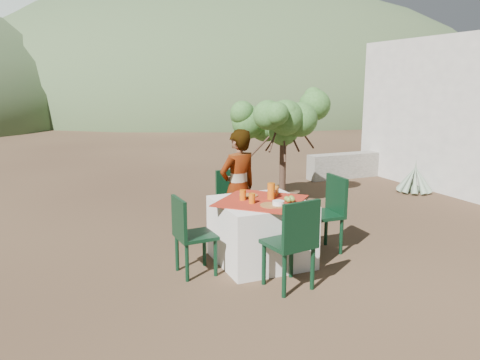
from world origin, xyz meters
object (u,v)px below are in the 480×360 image
object	(u,v)px
chair_left	(189,232)
shrub_tree	(285,125)
table	(261,231)
agave	(415,180)
chair_right	(328,210)
chair_far	(234,200)
person	(238,188)
juice_pitcher	(271,191)
chair_near	(293,240)

from	to	relation	value
chair_left	shrub_tree	size ratio (longest dim) A/B	0.51
table	agave	xyz separation A→B (m)	(4.32, 2.11, -0.13)
chair_right	agave	xyz separation A→B (m)	(3.38, 2.10, -0.29)
chair_far	person	world-z (taller)	person
table	shrub_tree	distance (m)	2.95
chair_left	agave	distance (m)	5.66
chair_right	juice_pitcher	distance (m)	0.87
chair_far	agave	size ratio (longest dim) A/B	1.26
agave	shrub_tree	bearing A→B (deg)	175.96
agave	juice_pitcher	distance (m)	4.73
person	agave	bearing A→B (deg)	-177.22
chair_right	juice_pitcher	world-z (taller)	chair_right
table	juice_pitcher	bearing A→B (deg)	-0.02
juice_pitcher	chair_near	bearing A→B (deg)	-100.69
table	chair_right	distance (m)	0.96
chair_left	chair_near	bearing A→B (deg)	-135.82
chair_right	agave	distance (m)	3.99
table	chair_far	distance (m)	1.03
table	chair_far	size ratio (longest dim) A/B	1.39
table	chair_right	bearing A→B (deg)	0.80
table	juice_pitcher	world-z (taller)	juice_pitcher
person	juice_pitcher	xyz separation A→B (m)	(0.14, -0.68, 0.09)
chair_right	person	size ratio (longest dim) A/B	0.63
table	chair_near	bearing A→B (deg)	-92.03
chair_near	person	xyz separation A→B (m)	(0.02, 1.52, 0.23)
chair_left	person	xyz separation A→B (m)	(0.89, 0.73, 0.27)
table	agave	world-z (taller)	table
chair_left	chair_right	bearing A→B (deg)	-91.51
table	chair_left	xyz separation A→B (m)	(-0.90, -0.05, 0.12)
table	person	bearing A→B (deg)	91.15
chair_far	person	size ratio (longest dim) A/B	0.61
table	shrub_tree	bearing A→B (deg)	56.46
chair_right	agave	bearing A→B (deg)	123.50
chair_near	person	size ratio (longest dim) A/B	0.63
chair_far	chair_right	xyz separation A→B (m)	(0.88, -1.01, 0.02)
chair_far	chair_left	world-z (taller)	chair_far
chair_right	agave	world-z (taller)	chair_right
table	chair_far	bearing A→B (deg)	86.62
chair_right	shrub_tree	distance (m)	2.52
chair_right	table	bearing A→B (deg)	-87.51
juice_pitcher	chair_right	bearing A→B (deg)	0.93
chair_near	person	world-z (taller)	person
chair_far	table	bearing A→B (deg)	-97.00
shrub_tree	chair_near	bearing A→B (deg)	-116.31
chair_right	person	bearing A→B (deg)	-123.06
table	shrub_tree	size ratio (longest dim) A/B	0.74
table	juice_pitcher	size ratio (longest dim) A/B	6.65
chair_left	juice_pitcher	world-z (taller)	juice_pitcher
chair_left	shrub_tree	distance (m)	3.51
agave	juice_pitcher	xyz separation A→B (m)	(-4.19, -2.11, 0.61)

